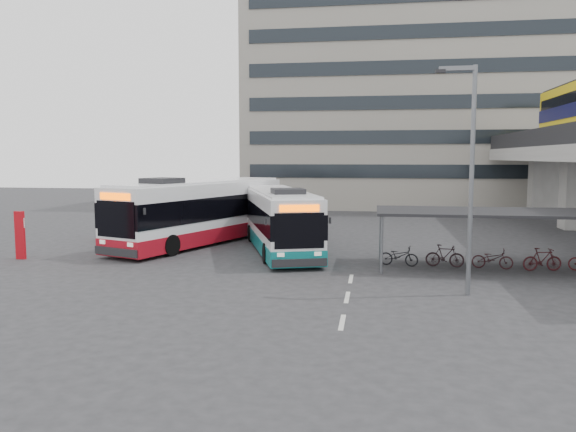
# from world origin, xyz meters

# --- Properties ---
(ground) EXTENTS (120.00, 120.00, 0.00)m
(ground) POSITION_xyz_m (0.00, 0.00, 0.00)
(ground) COLOR #28282B
(ground) RESTS_ON ground
(bike_shelter) EXTENTS (10.00, 4.00, 2.54)m
(bike_shelter) POSITION_xyz_m (8.50, 3.00, 1.52)
(bike_shelter) COLOR #595B60
(bike_shelter) RESTS_ON ground
(office_block) EXTENTS (30.00, 15.00, 25.00)m
(office_block) POSITION_xyz_m (6.00, 36.00, 12.50)
(office_block) COLOR gray
(office_block) RESTS_ON ground
(road_markings) EXTENTS (0.15, 7.60, 0.01)m
(road_markings) POSITION_xyz_m (2.50, -3.00, 0.01)
(road_markings) COLOR beige
(road_markings) RESTS_ON ground
(bus_main) EXTENTS (7.09, 12.96, 3.79)m
(bus_main) POSITION_xyz_m (-6.24, 8.17, 1.76)
(bus_main) COLOR white
(bus_main) RESTS_ON ground
(bus_teal) EXTENTS (5.98, 11.64, 3.38)m
(bus_teal) POSITION_xyz_m (-1.53, 6.48, 1.57)
(bus_teal) COLOR white
(bus_teal) RESTS_ON ground
(pedestrian) EXTENTS (0.42, 0.60, 1.58)m
(pedestrian) POSITION_xyz_m (-0.20, 2.32, 0.79)
(pedestrian) COLOR black
(pedestrian) RESTS_ON ground
(lamp_post) EXTENTS (1.40, 0.23, 7.95)m
(lamp_post) POSITION_xyz_m (6.58, -2.00, 4.53)
(lamp_post) COLOR #595B60
(lamp_post) RESTS_ON ground
(sign_totem_mid) EXTENTS (0.50, 0.16, 2.30)m
(sign_totem_mid) POSITION_xyz_m (-13.26, 2.01, 1.19)
(sign_totem_mid) COLOR #B40B14
(sign_totem_mid) RESTS_ON ground
(sign_totem_north) EXTENTS (0.58, 0.29, 2.69)m
(sign_totem_north) POSITION_xyz_m (-12.56, 8.66, 1.39)
(sign_totem_north) COLOR #B40B14
(sign_totem_north) RESTS_ON ground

